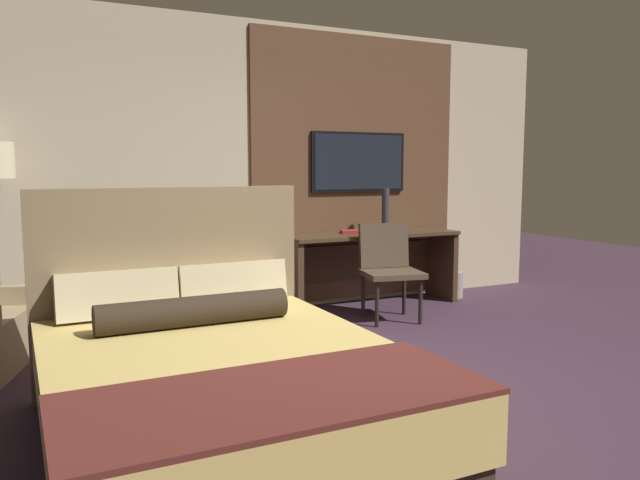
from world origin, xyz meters
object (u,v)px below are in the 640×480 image
at_px(desk, 369,256).
at_px(tv, 359,162).
at_px(desk_chair, 388,263).
at_px(book, 352,232).
at_px(bed, 218,383).
at_px(vase_tall, 385,210).
at_px(waste_bin, 453,284).

relative_size(desk, tv, 1.69).
height_order(desk_chair, book, desk_chair).
bearing_deg(desk_chair, book, 108.53).
xyz_separation_m(bed, desk_chair, (2.22, 1.88, 0.21)).
distance_m(tv, vase_tall, 0.59).
xyz_separation_m(desk_chair, book, (-0.06, 0.58, 0.24)).
bearing_deg(book, waste_bin, -4.05).
distance_m(desk, waste_bin, 1.10).
distance_m(desk, desk_chair, 0.57).
relative_size(bed, book, 8.62).
relative_size(tv, waste_bin, 3.88).
distance_m(tv, waste_bin, 1.70).
bearing_deg(vase_tall, tv, 118.61).
relative_size(vase_tall, waste_bin, 1.60).
bearing_deg(desk_chair, tv, 93.11).
distance_m(desk, vase_tall, 0.49).
bearing_deg(tv, desk, -90.00).
bearing_deg(bed, vase_tall, 43.51).
bearing_deg(bed, tv, 48.54).
bearing_deg(bed, desk, 46.06).
relative_size(vase_tall, book, 1.74).
xyz_separation_m(bed, waste_bin, (3.37, 2.37, -0.18)).
distance_m(desk_chair, book, 0.63).
xyz_separation_m(vase_tall, waste_bin, (0.88, -0.00, -0.84)).
bearing_deg(desk_chair, desk, 89.61).
xyz_separation_m(bed, desk, (2.35, 2.43, 0.20)).
relative_size(book, waste_bin, 0.91).
distance_m(bed, book, 3.30).
relative_size(desk, book, 7.18).
bearing_deg(book, tv, 46.76).
height_order(bed, tv, tv).
xyz_separation_m(bed, vase_tall, (2.50, 2.37, 0.66)).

